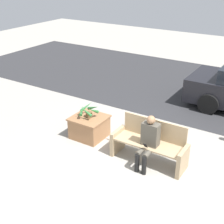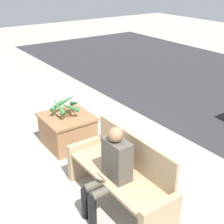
{
  "view_description": "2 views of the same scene",
  "coord_description": "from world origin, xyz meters",
  "px_view_note": "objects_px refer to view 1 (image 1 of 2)",
  "views": [
    {
      "loc": [
        2.55,
        -5.09,
        4.09
      ],
      "look_at": [
        -0.94,
        0.44,
        0.96
      ],
      "focal_mm": 50.0,
      "sensor_mm": 36.0,
      "label": 1
    },
    {
      "loc": [
        2.75,
        -1.59,
        2.87
      ],
      "look_at": [
        -0.67,
        0.8,
        0.97
      ],
      "focal_mm": 50.0,
      "sensor_mm": 36.0,
      "label": 2
    }
  ],
  "objects_px": {
    "planter_box": "(89,126)",
    "potted_plant": "(88,111)",
    "bench": "(150,143)",
    "person_seated": "(149,139)"
  },
  "relations": [
    {
      "from": "bench",
      "to": "planter_box",
      "type": "xyz_separation_m",
      "value": [
        -1.79,
        0.14,
        -0.14
      ]
    },
    {
      "from": "potted_plant",
      "to": "planter_box",
      "type": "bearing_deg",
      "value": 4.07
    },
    {
      "from": "bench",
      "to": "planter_box",
      "type": "bearing_deg",
      "value": 175.38
    },
    {
      "from": "person_seated",
      "to": "potted_plant",
      "type": "height_order",
      "value": "person_seated"
    },
    {
      "from": "person_seated",
      "to": "planter_box",
      "type": "relative_size",
      "value": 1.41
    },
    {
      "from": "bench",
      "to": "person_seated",
      "type": "bearing_deg",
      "value": -75.97
    },
    {
      "from": "bench",
      "to": "planter_box",
      "type": "distance_m",
      "value": 1.8
    },
    {
      "from": "planter_box",
      "to": "potted_plant",
      "type": "relative_size",
      "value": 1.64
    },
    {
      "from": "bench",
      "to": "person_seated",
      "type": "xyz_separation_m",
      "value": [
        0.05,
        -0.2,
        0.22
      ]
    },
    {
      "from": "person_seated",
      "to": "potted_plant",
      "type": "xyz_separation_m",
      "value": [
        -1.85,
        0.34,
        0.08
      ]
    }
  ]
}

